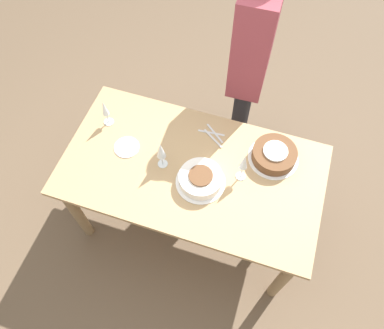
{
  "coord_description": "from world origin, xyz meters",
  "views": [
    {
      "loc": [
        -0.34,
        1.04,
        2.72
      ],
      "look_at": [
        0.0,
        0.0,
        0.82
      ],
      "focal_mm": 35.0,
      "sensor_mm": 36.0,
      "label": 1
    }
  ],
  "objects_px": {
    "cake_center_white": "(201,179)",
    "person_cutting": "(252,55)",
    "wine_glass_extra": "(244,163)",
    "cake_front_chocolate": "(274,155)",
    "wine_glass_near": "(105,110)",
    "wine_glass_far": "(161,151)"
  },
  "relations": [
    {
      "from": "cake_center_white",
      "to": "cake_front_chocolate",
      "type": "height_order",
      "value": "cake_front_chocolate"
    },
    {
      "from": "cake_front_chocolate",
      "to": "wine_glass_extra",
      "type": "distance_m",
      "value": 0.27
    },
    {
      "from": "wine_glass_near",
      "to": "cake_center_white",
      "type": "bearing_deg",
      "value": 161.76
    },
    {
      "from": "wine_glass_far",
      "to": "person_cutting",
      "type": "height_order",
      "value": "person_cutting"
    },
    {
      "from": "cake_front_chocolate",
      "to": "person_cutting",
      "type": "distance_m",
      "value": 0.65
    },
    {
      "from": "cake_center_white",
      "to": "wine_glass_near",
      "type": "relative_size",
      "value": 1.45
    },
    {
      "from": "wine_glass_far",
      "to": "wine_glass_near",
      "type": "bearing_deg",
      "value": -22.64
    },
    {
      "from": "person_cutting",
      "to": "wine_glass_far",
      "type": "bearing_deg",
      "value": -24.35
    },
    {
      "from": "wine_glass_far",
      "to": "person_cutting",
      "type": "xyz_separation_m",
      "value": [
        -0.32,
        -0.78,
        0.11
      ]
    },
    {
      "from": "wine_glass_far",
      "to": "person_cutting",
      "type": "distance_m",
      "value": 0.85
    },
    {
      "from": "cake_front_chocolate",
      "to": "wine_glass_extra",
      "type": "bearing_deg",
      "value": 49.87
    },
    {
      "from": "cake_center_white",
      "to": "wine_glass_far",
      "type": "distance_m",
      "value": 0.28
    },
    {
      "from": "cake_center_white",
      "to": "wine_glass_near",
      "type": "height_order",
      "value": "wine_glass_near"
    },
    {
      "from": "cake_front_chocolate",
      "to": "wine_glass_extra",
      "type": "xyz_separation_m",
      "value": [
        0.15,
        0.18,
        0.12
      ]
    },
    {
      "from": "wine_glass_extra",
      "to": "person_cutting",
      "type": "distance_m",
      "value": 0.74
    },
    {
      "from": "wine_glass_extra",
      "to": "cake_center_white",
      "type": "bearing_deg",
      "value": 27.12
    },
    {
      "from": "cake_center_white",
      "to": "cake_front_chocolate",
      "type": "distance_m",
      "value": 0.47
    },
    {
      "from": "cake_center_white",
      "to": "person_cutting",
      "type": "bearing_deg",
      "value": -94.82
    },
    {
      "from": "cake_front_chocolate",
      "to": "wine_glass_near",
      "type": "height_order",
      "value": "wine_glass_near"
    },
    {
      "from": "person_cutting",
      "to": "cake_center_white",
      "type": "bearing_deg",
      "value": -6.81
    },
    {
      "from": "person_cutting",
      "to": "cake_front_chocolate",
      "type": "bearing_deg",
      "value": 27.2
    },
    {
      "from": "person_cutting",
      "to": "wine_glass_extra",
      "type": "bearing_deg",
      "value": 9.31
    }
  ]
}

